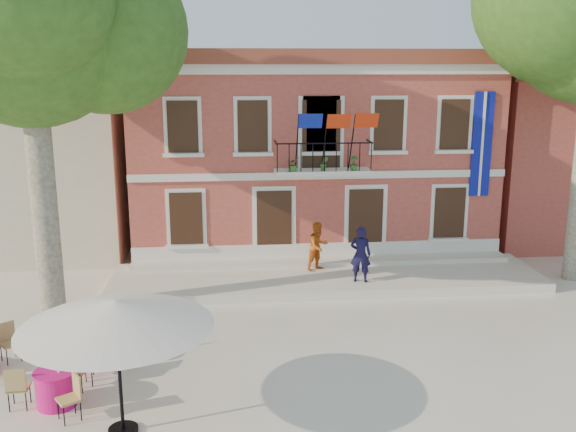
{
  "coord_description": "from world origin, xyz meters",
  "views": [
    {
      "loc": [
        -1.13,
        -15.42,
        7.01
      ],
      "look_at": [
        0.65,
        3.5,
        2.49
      ],
      "focal_mm": 40.0,
      "sensor_mm": 36.0,
      "label": 1
    }
  ],
  "objects_px": {
    "patio_umbrella": "(116,314)",
    "plane_tree_west": "(28,21)",
    "pedestrian_navy": "(361,254)",
    "pedestrian_orange": "(318,246)",
    "cafe_table_0": "(98,346)",
    "cafe_table_1": "(56,386)"
  },
  "relations": [
    {
      "from": "patio_umbrella",
      "to": "cafe_table_1",
      "type": "bearing_deg",
      "value": 142.8
    },
    {
      "from": "pedestrian_navy",
      "to": "plane_tree_west",
      "type": "bearing_deg",
      "value": 25.83
    },
    {
      "from": "plane_tree_west",
      "to": "pedestrian_navy",
      "type": "distance_m",
      "value": 11.46
    },
    {
      "from": "cafe_table_0",
      "to": "cafe_table_1",
      "type": "height_order",
      "value": "same"
    },
    {
      "from": "plane_tree_west",
      "to": "pedestrian_navy",
      "type": "xyz_separation_m",
      "value": [
        9.05,
        1.56,
        -6.87
      ]
    },
    {
      "from": "pedestrian_orange",
      "to": "cafe_table_1",
      "type": "distance_m",
      "value": 10.12
    },
    {
      "from": "plane_tree_west",
      "to": "pedestrian_navy",
      "type": "bearing_deg",
      "value": 9.77
    },
    {
      "from": "patio_umbrella",
      "to": "pedestrian_navy",
      "type": "xyz_separation_m",
      "value": [
        6.23,
        7.5,
        -1.26
      ]
    },
    {
      "from": "plane_tree_west",
      "to": "cafe_table_0",
      "type": "height_order",
      "value": "plane_tree_west"
    },
    {
      "from": "cafe_table_0",
      "to": "pedestrian_orange",
      "type": "bearing_deg",
      "value": 43.07
    },
    {
      "from": "pedestrian_navy",
      "to": "pedestrian_orange",
      "type": "bearing_deg",
      "value": -32.23
    },
    {
      "from": "pedestrian_navy",
      "to": "pedestrian_orange",
      "type": "distance_m",
      "value": 1.74
    },
    {
      "from": "patio_umbrella",
      "to": "cafe_table_0",
      "type": "bearing_deg",
      "value": 108.89
    },
    {
      "from": "patio_umbrella",
      "to": "plane_tree_west",
      "type": "bearing_deg",
      "value": 115.37
    },
    {
      "from": "pedestrian_orange",
      "to": "cafe_table_1",
      "type": "relative_size",
      "value": 0.87
    },
    {
      "from": "cafe_table_0",
      "to": "pedestrian_navy",
      "type": "bearing_deg",
      "value": 31.27
    },
    {
      "from": "pedestrian_navy",
      "to": "cafe_table_1",
      "type": "relative_size",
      "value": 0.96
    },
    {
      "from": "patio_umbrella",
      "to": "cafe_table_1",
      "type": "height_order",
      "value": "patio_umbrella"
    },
    {
      "from": "plane_tree_west",
      "to": "cafe_table_1",
      "type": "xyz_separation_m",
      "value": [
        1.28,
        -4.77,
        -7.64
      ]
    },
    {
      "from": "patio_umbrella",
      "to": "pedestrian_orange",
      "type": "distance_m",
      "value": 10.24
    },
    {
      "from": "plane_tree_west",
      "to": "patio_umbrella",
      "type": "xyz_separation_m",
      "value": [
        2.82,
        -5.94,
        -5.61
      ]
    },
    {
      "from": "pedestrian_navy",
      "to": "pedestrian_orange",
      "type": "xyz_separation_m",
      "value": [
        -1.16,
        1.3,
        -0.08
      ]
    }
  ]
}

